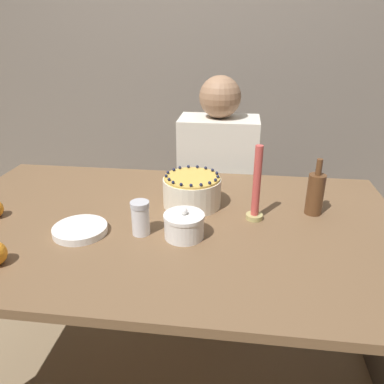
# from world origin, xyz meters

# --- Properties ---
(ground_plane) EXTENTS (12.00, 12.00, 0.00)m
(ground_plane) POSITION_xyz_m (0.00, 0.00, 0.00)
(ground_plane) COLOR #8C7556
(wall_behind) EXTENTS (8.00, 0.05, 2.60)m
(wall_behind) POSITION_xyz_m (0.00, 1.40, 1.30)
(wall_behind) COLOR slate
(wall_behind) RESTS_ON ground_plane
(dining_table) EXTENTS (1.67, 1.00, 0.76)m
(dining_table) POSITION_xyz_m (0.00, 0.00, 0.66)
(dining_table) COLOR brown
(dining_table) RESTS_ON ground_plane
(cake) EXTENTS (0.22, 0.22, 0.13)m
(cake) POSITION_xyz_m (0.08, 0.14, 0.82)
(cake) COLOR #EFE5CC
(cake) RESTS_ON dining_table
(sugar_bowl) EXTENTS (0.13, 0.13, 0.11)m
(sugar_bowl) POSITION_xyz_m (0.08, -0.10, 0.80)
(sugar_bowl) COLOR white
(sugar_bowl) RESTS_ON dining_table
(sugar_shaker) EXTENTS (0.06, 0.06, 0.12)m
(sugar_shaker) POSITION_xyz_m (-0.06, -0.10, 0.82)
(sugar_shaker) COLOR white
(sugar_shaker) RESTS_ON dining_table
(plate_stack) EXTENTS (0.18, 0.18, 0.02)m
(plate_stack) POSITION_xyz_m (-0.27, -0.12, 0.77)
(plate_stack) COLOR white
(plate_stack) RESTS_ON dining_table
(candle) EXTENTS (0.06, 0.06, 0.27)m
(candle) POSITION_xyz_m (0.31, 0.06, 0.87)
(candle) COLOR tan
(candle) RESTS_ON dining_table
(bottle) EXTENTS (0.06, 0.06, 0.21)m
(bottle) POSITION_xyz_m (0.53, 0.13, 0.84)
(bottle) COLOR brown
(bottle) RESTS_ON dining_table
(person_man_blue_shirt) EXTENTS (0.40, 0.34, 1.18)m
(person_man_blue_shirt) POSITION_xyz_m (0.14, 0.70, 0.51)
(person_man_blue_shirt) COLOR #473D33
(person_man_blue_shirt) RESTS_ON ground_plane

